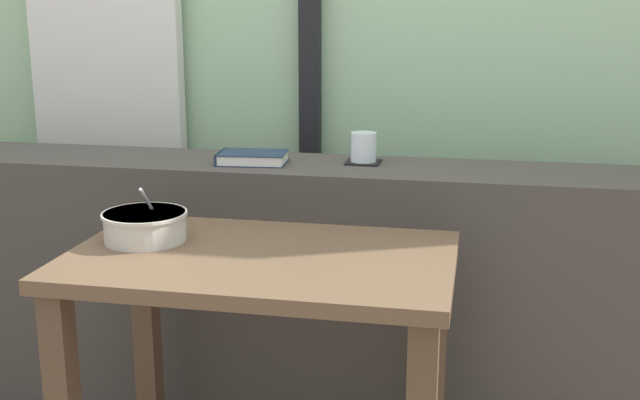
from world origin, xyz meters
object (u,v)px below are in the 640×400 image
juice_glass (364,148)px  closed_book (252,158)px  breakfast_table (261,308)px  coaster_square (363,162)px  soup_bowl (145,227)px

juice_glass → closed_book: bearing=-168.0°
closed_book → juice_glass: bearing=12.0°
breakfast_table → coaster_square: size_ratio=9.01×
breakfast_table → closed_book: closed_book is taller
soup_bowl → closed_book: bearing=73.6°
soup_bowl → juice_glass: bearing=49.4°
coaster_square → soup_bowl: size_ratio=0.48×
juice_glass → closed_book: size_ratio=0.41×
breakfast_table → soup_bowl: 0.35m
juice_glass → soup_bowl: bearing=-130.6°
closed_book → coaster_square: bearing=12.0°
closed_book → soup_bowl: (-0.14, -0.47, -0.09)m
closed_book → soup_bowl: closed_book is taller
soup_bowl → breakfast_table: bearing=-8.4°
coaster_square → juice_glass: 0.04m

